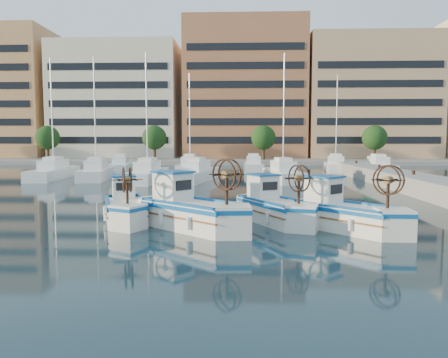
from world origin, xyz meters
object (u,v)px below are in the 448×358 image
at_px(fishing_boat_b, 191,209).
at_px(fishing_boat_d, 344,212).
at_px(fishing_boat_a, 125,206).
at_px(fishing_boat_c, 274,206).

xyz_separation_m(fishing_boat_b, fishing_boat_d, (6.34, -0.04, -0.06)).
xyz_separation_m(fishing_boat_a, fishing_boat_b, (3.19, -1.56, 0.11)).
distance_m(fishing_boat_a, fishing_boat_c, 6.79).
relative_size(fishing_boat_a, fishing_boat_d, 0.99).
distance_m(fishing_boat_a, fishing_boat_b, 3.55).
relative_size(fishing_boat_b, fishing_boat_c, 1.06).
height_order(fishing_boat_b, fishing_boat_d, fishing_boat_b).
xyz_separation_m(fishing_boat_a, fishing_boat_d, (9.52, -1.60, 0.05)).
bearing_deg(fishing_boat_b, fishing_boat_c, -26.42).
relative_size(fishing_boat_a, fishing_boat_c, 0.96).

